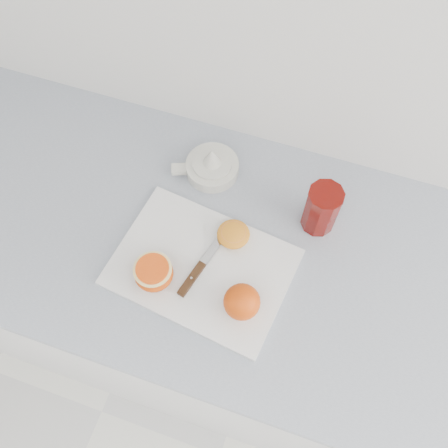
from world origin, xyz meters
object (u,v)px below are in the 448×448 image
cutting_board (202,267)px  counter (235,311)px  half_orange (154,273)px  citrus_juicer (212,166)px  red_tumbler (321,210)px

cutting_board → counter: bearing=49.6°
counter → half_orange: bearing=-138.7°
citrus_juicer → cutting_board: bearing=-75.3°
citrus_juicer → red_tumbler: size_ratio=1.25×
half_orange → citrus_juicer: bearing=85.9°
citrus_juicer → red_tumbler: (0.27, -0.05, 0.03)m
counter → citrus_juicer: (-0.12, 0.17, 0.47)m
cutting_board → red_tumbler: 0.28m
half_orange → red_tumbler: bearing=40.0°
counter → red_tumbler: 0.53m
counter → half_orange: (-0.14, -0.13, 0.48)m
cutting_board → red_tumbler: red_tumbler is taller
half_orange → citrus_juicer: citrus_juicer is taller
counter → red_tumbler: bearing=38.7°
half_orange → counter: bearing=41.3°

